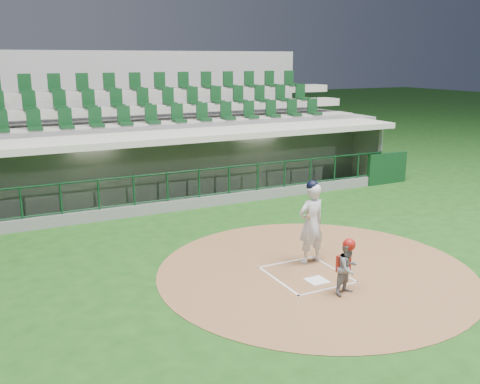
% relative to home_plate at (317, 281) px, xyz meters
% --- Properties ---
extents(ground, '(120.00, 120.00, 0.00)m').
position_rel_home_plate_xyz_m(ground, '(0.00, 0.70, -0.02)').
color(ground, '#164112').
rests_on(ground, ground).
extents(dirt_circle, '(7.20, 7.20, 0.01)m').
position_rel_home_plate_xyz_m(dirt_circle, '(0.30, 0.50, -0.02)').
color(dirt_circle, brown).
rests_on(dirt_circle, ground).
extents(home_plate, '(0.43, 0.43, 0.02)m').
position_rel_home_plate_xyz_m(home_plate, '(0.00, 0.00, 0.00)').
color(home_plate, white).
rests_on(home_plate, dirt_circle).
extents(batter_box_chalk, '(1.55, 1.80, 0.01)m').
position_rel_home_plate_xyz_m(batter_box_chalk, '(0.00, 0.40, -0.00)').
color(batter_box_chalk, white).
rests_on(batter_box_chalk, ground).
extents(dugout_structure, '(16.40, 3.70, 3.00)m').
position_rel_home_plate_xyz_m(dugout_structure, '(0.20, 8.52, 0.94)').
color(dugout_structure, gray).
rests_on(dugout_structure, ground).
extents(seating_deck, '(17.00, 6.72, 5.15)m').
position_rel_home_plate_xyz_m(seating_deck, '(0.00, 11.61, 1.40)').
color(seating_deck, slate).
rests_on(seating_deck, ground).
extents(batter, '(0.91, 0.91, 2.00)m').
position_rel_home_plate_xyz_m(batter, '(0.49, 1.00, 0.98)').
color(batter, silver).
rests_on(batter, dirt_circle).
extents(catcher, '(0.63, 0.54, 1.19)m').
position_rel_home_plate_xyz_m(catcher, '(0.20, -0.78, 0.58)').
color(catcher, gray).
rests_on(catcher, dirt_circle).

